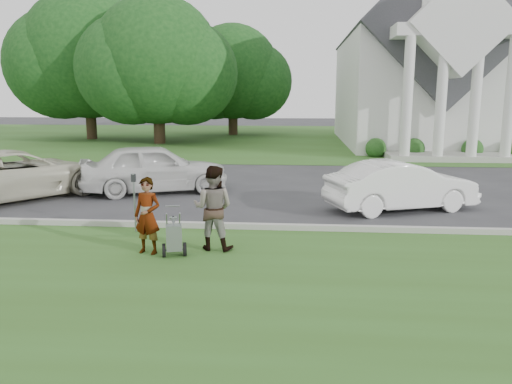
# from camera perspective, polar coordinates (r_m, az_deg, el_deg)

# --- Properties ---
(ground) EXTENTS (120.00, 120.00, 0.00)m
(ground) POSITION_cam_1_polar(r_m,az_deg,el_deg) (11.80, -1.79, -4.98)
(ground) COLOR #333335
(ground) RESTS_ON ground
(grass_strip) EXTENTS (80.00, 7.00, 0.01)m
(grass_strip) POSITION_cam_1_polar(r_m,az_deg,el_deg) (8.98, -3.98, -10.22)
(grass_strip) COLOR #33581E
(grass_strip) RESTS_ON ground
(church_lawn) EXTENTS (80.00, 30.00, 0.01)m
(church_lawn) POSITION_cam_1_polar(r_m,az_deg,el_deg) (38.43, 2.76, 6.19)
(church_lawn) COLOR #33581E
(church_lawn) RESTS_ON ground
(curb) EXTENTS (80.00, 0.18, 0.15)m
(curb) POSITION_cam_1_polar(r_m,az_deg,el_deg) (12.31, -1.51, -3.94)
(curb) COLOR #9E9E93
(curb) RESTS_ON ground
(church) EXTENTS (9.19, 19.00, 24.10)m
(church) POSITION_cam_1_polar(r_m,az_deg,el_deg) (35.34, 17.89, 14.90)
(church) COLOR white
(church) RESTS_ON ground
(tree_left) EXTENTS (10.63, 8.40, 9.71)m
(tree_left) POSITION_cam_1_polar(r_m,az_deg,el_deg) (34.58, -11.26, 13.92)
(tree_left) COLOR #332316
(tree_left) RESTS_ON ground
(tree_far) EXTENTS (11.64, 9.20, 10.73)m
(tree_far) POSITION_cam_1_polar(r_m,az_deg,el_deg) (39.43, -18.74, 14.03)
(tree_far) COLOR #332316
(tree_far) RESTS_ON ground
(tree_back) EXTENTS (9.61, 7.60, 8.89)m
(tree_back) POSITION_cam_1_polar(r_m,az_deg,el_deg) (41.62, -2.71, 13.07)
(tree_back) COLOR #332316
(tree_back) RESTS_ON ground
(striping_cart) EXTENTS (0.63, 1.03, 0.90)m
(striping_cart) POSITION_cam_1_polar(r_m,az_deg,el_deg) (10.33, -9.35, -5.24)
(striping_cart) COLOR black
(striping_cart) RESTS_ON ground
(person_left) EXTENTS (0.66, 0.51, 1.60)m
(person_left) POSITION_cam_1_polar(r_m,az_deg,el_deg) (10.50, -12.30, -2.75)
(person_left) COLOR #999999
(person_left) RESTS_ON ground
(person_right) EXTENTS (0.96, 0.79, 1.80)m
(person_right) POSITION_cam_1_polar(r_m,az_deg,el_deg) (10.56, -4.93, -1.89)
(person_right) COLOR #999999
(person_right) RESTS_ON ground
(parking_meter_near) EXTENTS (0.10, 0.09, 1.43)m
(parking_meter_near) POSITION_cam_1_polar(r_m,az_deg,el_deg) (12.23, -13.74, -0.37)
(parking_meter_near) COLOR gray
(parking_meter_near) RESTS_ON ground
(car_a) EXTENTS (5.43, 6.08, 1.57)m
(car_a) POSITION_cam_1_polar(r_m,az_deg,el_deg) (17.53, -25.71, 1.84)
(car_a) COLOR beige
(car_a) RESTS_ON ground
(car_b) EXTENTS (5.24, 3.53, 1.66)m
(car_b) POSITION_cam_1_polar(r_m,az_deg,el_deg) (17.14, -11.49, 2.69)
(car_b) COLOR silver
(car_b) RESTS_ON ground
(car_d) EXTENTS (4.53, 2.91, 1.41)m
(car_d) POSITION_cam_1_polar(r_m,az_deg,el_deg) (14.82, 16.25, 0.69)
(car_d) COLOR white
(car_d) RESTS_ON ground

